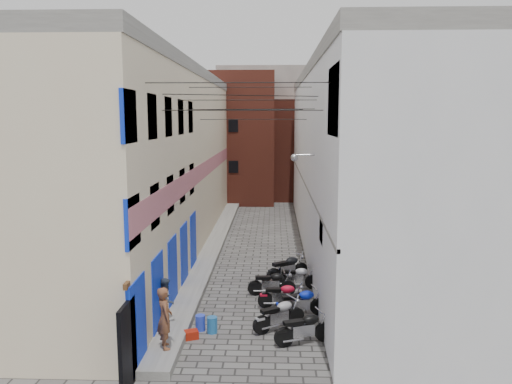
# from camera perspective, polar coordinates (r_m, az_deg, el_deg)

# --- Properties ---
(ground) EXTENTS (90.00, 90.00, 0.00)m
(ground) POSITION_cam_1_polar(r_m,az_deg,el_deg) (13.37, -2.61, -20.93)
(ground) COLOR #514F4C
(ground) RESTS_ON ground
(plinth) EXTENTS (0.90, 26.00, 0.25)m
(plinth) POSITION_cam_1_polar(r_m,az_deg,el_deg) (25.62, -4.83, -6.13)
(plinth) COLOR slate
(plinth) RESTS_ON ground
(building_left) EXTENTS (5.10, 27.00, 9.00)m
(building_left) POSITION_cam_1_polar(r_m,az_deg,el_deg) (25.36, -11.57, 3.61)
(building_left) COLOR beige
(building_left) RESTS_ON ground
(building_right) EXTENTS (5.94, 26.00, 9.00)m
(building_right) POSITION_cam_1_polar(r_m,az_deg,el_deg) (25.02, 11.31, 3.57)
(building_right) COLOR silver
(building_right) RESTS_ON ground
(building_far_brick_left) EXTENTS (6.00, 6.00, 10.00)m
(building_far_brick_left) POSITION_cam_1_polar(r_m,az_deg,el_deg) (39.76, -2.25, 6.19)
(building_far_brick_left) COLOR maroon
(building_far_brick_left) RESTS_ON ground
(building_far_brick_right) EXTENTS (5.00, 6.00, 8.00)m
(building_far_brick_right) POSITION_cam_1_polar(r_m,az_deg,el_deg) (41.74, 4.85, 4.89)
(building_far_brick_right) COLOR maroon
(building_far_brick_right) RESTS_ON ground
(building_far_concrete) EXTENTS (8.00, 5.00, 11.00)m
(building_far_concrete) POSITION_cam_1_polar(r_m,az_deg,el_deg) (45.64, 0.84, 7.11)
(building_far_concrete) COLOR slate
(building_far_concrete) RESTS_ON ground
(far_shopfront) EXTENTS (2.00, 0.30, 2.40)m
(far_shopfront) POSITION_cam_1_polar(r_m,az_deg,el_deg) (37.21, 0.53, 0.16)
(far_shopfront) COLOR black
(far_shopfront) RESTS_ON ground
(overhead_wires) EXTENTS (5.80, 13.02, 1.32)m
(overhead_wires) POSITION_cam_1_polar(r_m,az_deg,el_deg) (19.29, -0.88, 10.12)
(overhead_wires) COLOR black
(overhead_wires) RESTS_ON ground
(motorcycle_a) EXTENTS (1.94, 1.18, 1.07)m
(motorcycle_a) POSITION_cam_1_polar(r_m,az_deg,el_deg) (15.12, 5.55, -15.07)
(motorcycle_a) COLOR black
(motorcycle_a) RESTS_ON ground
(motorcycle_b) EXTENTS (1.88, 1.50, 1.08)m
(motorcycle_b) POSITION_cam_1_polar(r_m,az_deg,el_deg) (16.00, 2.67, -13.68)
(motorcycle_b) COLOR #9C9CA0
(motorcycle_b) RESTS_ON ground
(motorcycle_c) EXTENTS (1.95, 1.06, 1.08)m
(motorcycle_c) POSITION_cam_1_polar(r_m,az_deg,el_deg) (17.01, 5.13, -12.32)
(motorcycle_c) COLOR #0C21B5
(motorcycle_c) RESTS_ON ground
(motorcycle_d) EXTENTS (1.74, 0.61, 1.00)m
(motorcycle_d) POSITION_cam_1_polar(r_m,az_deg,el_deg) (17.72, 3.04, -11.57)
(motorcycle_d) COLOR red
(motorcycle_d) RESTS_ON ground
(motorcycle_e) EXTENTS (1.82, 0.66, 1.04)m
(motorcycle_e) POSITION_cam_1_polar(r_m,az_deg,el_deg) (18.88, 1.81, -10.23)
(motorcycle_e) COLOR black
(motorcycle_e) RESTS_ON ground
(motorcycle_f) EXTENTS (1.74, 0.63, 0.99)m
(motorcycle_f) POSITION_cam_1_polar(r_m,az_deg,el_deg) (19.68, 4.69, -9.53)
(motorcycle_f) COLOR #ABAAAF
(motorcycle_f) RESTS_ON ground
(motorcycle_g) EXTENTS (2.01, 1.72, 1.17)m
(motorcycle_g) POSITION_cam_1_polar(r_m,az_deg,el_deg) (20.50, 3.62, -8.52)
(motorcycle_g) COLOR black
(motorcycle_g) RESTS_ON ground
(person_a) EXTENTS (0.63, 0.75, 1.74)m
(person_a) POSITION_cam_1_polar(r_m,az_deg,el_deg) (14.37, -10.40, -13.95)
(person_a) COLOR brown
(person_a) RESTS_ON plinth
(person_b) EXTENTS (0.54, 0.69, 1.41)m
(person_b) POSITION_cam_1_polar(r_m,az_deg,el_deg) (16.09, -10.25, -12.08)
(person_b) COLOR #2F3846
(person_b) RESTS_ON plinth
(water_jug_near) EXTENTS (0.34, 0.34, 0.50)m
(water_jug_near) POSITION_cam_1_polar(r_m,az_deg,el_deg) (15.95, -5.03, -14.89)
(water_jug_near) COLOR #2165A7
(water_jug_near) RESTS_ON ground
(water_jug_far) EXTENTS (0.39, 0.39, 0.48)m
(water_jug_far) POSITION_cam_1_polar(r_m,az_deg,el_deg) (16.16, -6.38, -14.62)
(water_jug_far) COLOR blue
(water_jug_far) RESTS_ON ground
(red_crate) EXTENTS (0.49, 0.43, 0.25)m
(red_crate) POSITION_cam_1_polar(r_m,az_deg,el_deg) (15.68, -7.41, -15.86)
(red_crate) COLOR #9D1C0B
(red_crate) RESTS_ON ground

